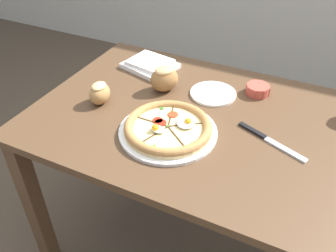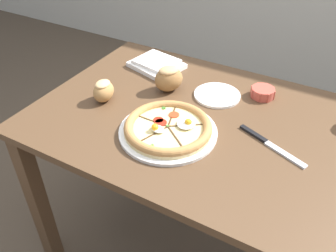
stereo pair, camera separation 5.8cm
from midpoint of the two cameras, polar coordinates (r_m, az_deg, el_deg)
The scene contains 9 objects.
ground_plane at distance 1.84m, azimuth 4.49°, elevation -18.17°, with size 12.00×12.00×0.00m, color brown.
dining_table at distance 1.36m, azimuth 5.79°, elevation -2.55°, with size 1.18×0.83×0.76m.
pizza at distance 1.19m, azimuth 1.42°, elevation -0.39°, with size 0.33×0.33×0.05m.
ramekin_bowl at distance 1.44m, azimuth 16.08°, elevation 5.21°, with size 0.10×0.10×0.04m.
napkin_folded at distance 1.59m, azimuth -0.78°, elevation 9.90°, with size 0.25×0.23×0.04m.
bread_piece_mid at distance 1.36m, azimuth -9.11°, elevation 5.61°, with size 0.08×0.10×0.08m.
bread_piece_far at distance 1.41m, azimuth 1.30°, elevation 7.65°, with size 0.14×0.14×0.10m.
knife_main at distance 1.21m, azimuth 17.45°, elevation -2.94°, with size 0.25×0.11×0.01m.
side_saucer at distance 1.41m, azimuth 9.06°, elevation 4.89°, with size 0.18×0.18×0.01m.
Camera 2 is at (0.41, -0.95, 1.51)m, focal length 38.00 mm.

